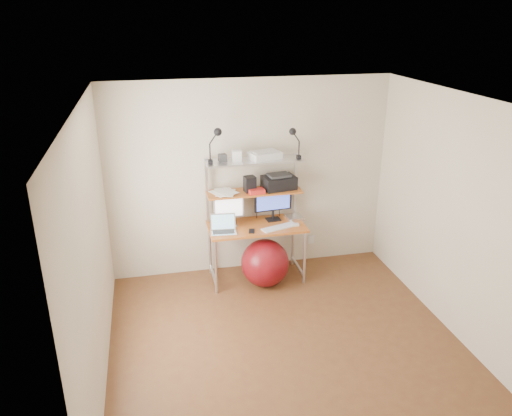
{
  "coord_description": "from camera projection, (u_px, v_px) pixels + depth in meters",
  "views": [
    {
      "loc": [
        -1.25,
        -4.12,
        3.23
      ],
      "look_at": [
        -0.07,
        1.15,
        1.09
      ],
      "focal_mm": 35.0,
      "sensor_mm": 36.0,
      "label": 1
    }
  ],
  "objects": [
    {
      "name": "computer_desk",
      "position": [
        255.0,
        208.0,
        6.19
      ],
      "size": [
        1.2,
        0.6,
        1.57
      ],
      "color": "#C16325",
      "rests_on": "ground"
    },
    {
      "name": "paper_stack",
      "position": [
        224.0,
        192.0,
        6.11
      ],
      "size": [
        0.37,
        0.38,
        0.02
      ],
      "color": "white",
      "rests_on": "mid_shelf"
    },
    {
      "name": "exercise_ball",
      "position": [
        265.0,
        263.0,
        6.22
      ],
      "size": [
        0.6,
        0.6,
        0.6
      ],
      "primitive_type": "sphere",
      "color": "maroon",
      "rests_on": "floor"
    },
    {
      "name": "mouse",
      "position": [
        295.0,
        225.0,
        6.2
      ],
      "size": [
        0.09,
        0.06,
        0.02
      ],
      "primitive_type": "cube",
      "rotation": [
        0.0,
        0.0,
        -0.01
      ],
      "color": "silver",
      "rests_on": "desktop"
    },
    {
      "name": "clip_lamp_right",
      "position": [
        294.0,
        137.0,
        5.94
      ],
      "size": [
        0.16,
        0.09,
        0.39
      ],
      "color": "black",
      "rests_on": "top_shelf"
    },
    {
      "name": "printer",
      "position": [
        279.0,
        182.0,
        6.23
      ],
      "size": [
        0.43,
        0.33,
        0.19
      ],
      "rotation": [
        0.0,
        0.0,
        0.15
      ],
      "color": "black",
      "rests_on": "mid_shelf"
    },
    {
      "name": "box_white",
      "position": [
        237.0,
        156.0,
        5.96
      ],
      "size": [
        0.12,
        0.1,
        0.13
      ],
      "primitive_type": "cube",
      "rotation": [
        0.0,
        0.0,
        -0.09
      ],
      "color": "silver",
      "rests_on": "top_shelf"
    },
    {
      "name": "laptop",
      "position": [
        223.0,
        228.0,
        6.03
      ],
      "size": [
        0.33,
        0.28,
        0.27
      ],
      "rotation": [
        0.0,
        0.0,
        -0.1
      ],
      "color": "silver",
      "rests_on": "desktop"
    },
    {
      "name": "clip_lamp_left",
      "position": [
        216.0,
        138.0,
        5.76
      ],
      "size": [
        0.17,
        0.1,
        0.43
      ],
      "color": "black",
      "rests_on": "top_shelf"
    },
    {
      "name": "room",
      "position": [
        290.0,
        236.0,
        4.72
      ],
      "size": [
        3.6,
        3.6,
        3.6
      ],
      "color": "brown",
      "rests_on": "ground"
    },
    {
      "name": "nas_cube",
      "position": [
        250.0,
        184.0,
        6.13
      ],
      "size": [
        0.15,
        0.15,
        0.19
      ],
      "primitive_type": "cube",
      "rotation": [
        0.0,
        0.0,
        0.14
      ],
      "color": "black",
      "rests_on": "mid_shelf"
    },
    {
      "name": "keyboard",
      "position": [
        280.0,
        227.0,
        6.14
      ],
      "size": [
        0.48,
        0.27,
        0.01
      ],
      "primitive_type": "cube",
      "rotation": [
        0.0,
        0.0,
        0.31
      ],
      "color": "silver",
      "rests_on": "desktop"
    },
    {
      "name": "phone",
      "position": [
        252.0,
        231.0,
        6.04
      ],
      "size": [
        0.1,
        0.14,
        0.01
      ],
      "primitive_type": "cube",
      "rotation": [
        0.0,
        0.0,
        -0.24
      ],
      "color": "black",
      "rests_on": "desktop"
    },
    {
      "name": "mac_mini",
      "position": [
        294.0,
        217.0,
        6.41
      ],
      "size": [
        0.22,
        0.22,
        0.04
      ],
      "primitive_type": "cube",
      "rotation": [
        0.0,
        0.0,
        0.07
      ],
      "color": "silver",
      "rests_on": "desktop"
    },
    {
      "name": "scanner",
      "position": [
        265.0,
        155.0,
        6.06
      ],
      "size": [
        0.42,
        0.34,
        0.1
      ],
      "rotation": [
        0.0,
        0.0,
        0.29
      ],
      "color": "silver",
      "rests_on": "top_shelf"
    },
    {
      "name": "wall_outlet",
      "position": [
        311.0,
        239.0,
        6.86
      ],
      "size": [
        0.08,
        0.01,
        0.12
      ],
      "primitive_type": "cube",
      "color": "silver",
      "rests_on": "room"
    },
    {
      "name": "monitor_black",
      "position": [
        273.0,
        201.0,
        6.3
      ],
      "size": [
        0.49,
        0.15,
        0.49
      ],
      "rotation": [
        0.0,
        0.0,
        0.09
      ],
      "color": "black",
      "rests_on": "desktop"
    },
    {
      "name": "box_grey",
      "position": [
        223.0,
        158.0,
        5.95
      ],
      "size": [
        0.1,
        0.1,
        0.09
      ],
      "primitive_type": "cube",
      "rotation": [
        0.0,
        0.0,
        0.15
      ],
      "color": "#313234",
      "rests_on": "top_shelf"
    },
    {
      "name": "red_box",
      "position": [
        256.0,
        191.0,
        6.09
      ],
      "size": [
        0.21,
        0.15,
        0.05
      ],
      "primitive_type": "cube",
      "rotation": [
        0.0,
        0.0,
        0.14
      ],
      "color": "red",
      "rests_on": "mid_shelf"
    },
    {
      "name": "monitor_silver",
      "position": [
        229.0,
        209.0,
        6.14
      ],
      "size": [
        0.37,
        0.13,
        0.42
      ],
      "rotation": [
        0.0,
        0.0,
        -0.01
      ],
      "color": "#B1B1B5",
      "rests_on": "desktop"
    }
  ]
}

